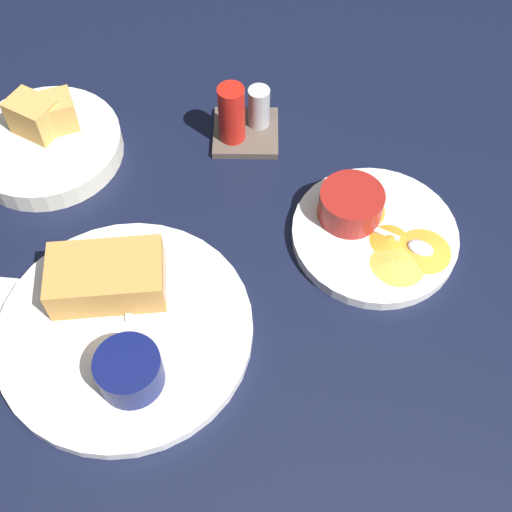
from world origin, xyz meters
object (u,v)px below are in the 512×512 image
spoon_by_dark_ramekin (129,332)px  bread_basket_rear (46,141)px  ramekin_light_gravy (351,204)px  spoon_by_gravy_ramekin (410,244)px  condiment_caddy (243,119)px  sandwich_half_near (107,277)px  plate_chips_companion (374,235)px  plate_sandwich_main (126,330)px  ramekin_dark_sauce (129,370)px

spoon_by_dark_ramekin → bread_basket_rear: bearing=117.2°
ramekin_light_gravy → spoon_by_gravy_ramekin: size_ratio=0.85×
spoon_by_dark_ramekin → condiment_caddy: condiment_caddy is taller
sandwich_half_near → ramekin_light_gravy: (28.55, 11.20, -0.27)cm
plate_chips_companion → sandwich_half_near: bearing=-164.8°
spoon_by_dark_ramekin → plate_chips_companion: (28.68, 14.46, -1.16)cm
spoon_by_gravy_ramekin → plate_sandwich_main: bearing=-160.9°
sandwich_half_near → ramekin_light_gravy: sandwich_half_near is taller
bread_basket_rear → spoon_by_dark_ramekin: bearing=-62.8°
sandwich_half_near → spoon_by_dark_ramekin: 6.85cm
spoon_by_gravy_ramekin → ramekin_dark_sauce: bearing=-150.7°
sandwich_half_near → ramekin_dark_sauce: bearing=-70.9°
spoon_by_dark_ramekin → condiment_caddy: bearing=69.6°
bread_basket_rear → plate_sandwich_main: bearing=-63.3°
sandwich_half_near → ramekin_light_gravy: size_ratio=1.75×
spoon_by_dark_ramekin → plate_chips_companion: 32.14cm
plate_chips_companion → spoon_by_gravy_ramekin: 4.68cm
plate_sandwich_main → ramekin_dark_sauce: (1.68, -6.30, 3.15)cm
spoon_by_dark_ramekin → spoon_by_gravy_ramekin: size_ratio=1.06×
plate_chips_companion → ramekin_light_gravy: bearing=140.2°
plate_sandwich_main → sandwich_half_near: bearing=114.0°
plate_sandwich_main → ramekin_light_gravy: (26.32, 16.24, 2.93)cm
sandwich_half_near → condiment_caddy: condiment_caddy is taller
plate_sandwich_main → ramekin_dark_sauce: ramekin_dark_sauce is taller
ramekin_dark_sauce → condiment_caddy: bearing=73.7°
sandwich_half_near → bread_basket_rear: (-11.70, 22.64, -1.84)cm
spoon_by_dark_ramekin → condiment_caddy: (11.84, 31.78, 1.44)cm
ramekin_dark_sauce → spoon_by_gravy_ramekin: ramekin_dark_sauce is taller
ramekin_dark_sauce → condiment_caddy: condiment_caddy is taller
plate_sandwich_main → bread_basket_rear: size_ratio=1.43×
ramekin_dark_sauce → spoon_by_dark_ramekin: 5.93cm
plate_chips_companion → bread_basket_rear: (-43.34, 14.01, 1.36)cm
spoon_by_gravy_ramekin → bread_basket_rear: bread_basket_rear is taller
ramekin_dark_sauce → condiment_caddy: 38.85cm
ramekin_light_gravy → spoon_by_gravy_ramekin: 8.70cm
plate_sandwich_main → plate_chips_companion: 32.43cm
spoon_by_gravy_ramekin → condiment_caddy: (-20.85, 19.44, 1.44)cm
condiment_caddy → bread_basket_rear: bearing=-172.9°
plate_sandwich_main → bread_basket_rear: (-13.93, 27.67, 1.36)cm
spoon_by_gravy_ramekin → bread_basket_rear: (-47.35, 16.13, 0.20)cm
plate_sandwich_main → condiment_caddy: bearing=67.9°
plate_sandwich_main → condiment_caddy: 33.54cm
condiment_caddy → sandwich_half_near: bearing=-119.7°
spoon_by_gravy_ramekin → bread_basket_rear: bearing=161.2°
sandwich_half_near → plate_chips_companion: sandwich_half_near is taller
sandwich_half_near → ramekin_dark_sauce: sandwich_half_near is taller
plate_chips_companion → condiment_caddy: bearing=134.2°
plate_sandwich_main → ramekin_light_gravy: ramekin_light_gravy is taller
ramekin_dark_sauce → spoon_by_gravy_ramekin: (31.73, 17.84, -1.99)cm
sandwich_half_near → plate_chips_companion: (31.64, 8.62, -3.20)cm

